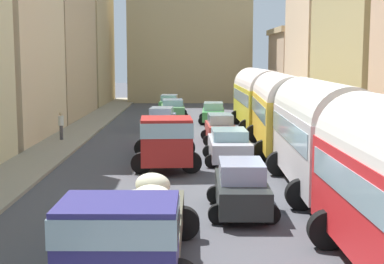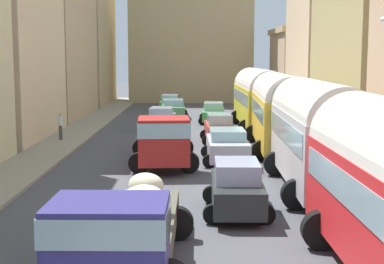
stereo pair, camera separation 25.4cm
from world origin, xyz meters
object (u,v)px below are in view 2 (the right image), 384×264
object	(u,v)px
parked_bus_2	(281,108)
car_0	(163,132)
car_2	(176,108)
car_3	(173,103)
cargo_truck_0	(123,229)
parked_bus_1	(319,130)
pedestrian_3	(63,125)
car_7	(216,113)
parked_bus_3	(261,96)
car_4	(239,188)
car_5	(230,146)
car_1	(164,118)
car_6	(222,129)
cargo_truck_1	(166,139)

from	to	relation	value
parked_bus_2	car_0	bearing A→B (deg)	163.54
car_0	car_2	distance (m)	14.49
car_3	cargo_truck_0	bearing A→B (deg)	-89.37
parked_bus_1	car_2	size ratio (longest dim) A/B	1.93
pedestrian_3	car_7	bearing A→B (deg)	46.12
pedestrian_3	parked_bus_3	bearing A→B (deg)	25.57
parked_bus_1	parked_bus_2	distance (m)	9.00
pedestrian_3	cargo_truck_0	bearing A→B (deg)	-73.72
car_4	car_5	xyz separation A→B (m)	(0.24, 8.72, -0.02)
car_1	parked_bus_1	bearing A→B (deg)	-70.02
car_5	pedestrian_3	world-z (taller)	pedestrian_3
car_4	car_6	distance (m)	14.89
car_1	car_7	size ratio (longest dim) A/B	0.95
parked_bus_2	car_1	bearing A→B (deg)	125.92
parked_bus_3	car_4	xyz separation A→B (m)	(-3.10, -21.03, -1.43)
parked_bus_1	cargo_truck_1	world-z (taller)	parked_bus_1
parked_bus_3	car_6	xyz separation A→B (m)	(-2.94, -6.14, -1.43)
car_0	pedestrian_3	distance (m)	6.01
parked_bus_3	pedestrian_3	bearing A→B (deg)	-154.43
parked_bus_3	car_6	world-z (taller)	parked_bus_3
car_5	parked_bus_2	bearing A→B (deg)	49.17
car_0	car_2	bearing A→B (deg)	89.16
parked_bus_1	car_3	size ratio (longest dim) A/B	2.19
car_0	car_2	world-z (taller)	car_0
car_6	car_4	bearing A→B (deg)	-90.61
car_5	car_4	bearing A→B (deg)	-91.56
car_5	car_6	size ratio (longest dim) A/B	1.06
cargo_truck_0	car_3	distance (m)	39.92
parked_bus_2	car_3	size ratio (longest dim) A/B	2.53
parked_bus_2	car_1	world-z (taller)	parked_bus_2
parked_bus_3	car_1	world-z (taller)	parked_bus_3
parked_bus_1	parked_bus_2	bearing A→B (deg)	90.00
car_0	car_6	distance (m)	3.44
car_0	car_7	world-z (taller)	car_0
cargo_truck_0	car_2	distance (m)	33.74
car_6	parked_bus_2	bearing A→B (deg)	-44.26
parked_bus_1	cargo_truck_0	distance (m)	10.41
car_1	cargo_truck_0	bearing A→B (deg)	-88.88
parked_bus_2	cargo_truck_1	size ratio (longest dim) A/B	1.45
car_2	car_7	world-z (taller)	car_7
parked_bus_1	pedestrian_3	distance (m)	17.23
car_6	cargo_truck_0	bearing A→B (deg)	-98.72
car_0	parked_bus_3	bearing A→B (deg)	49.01
pedestrian_3	car_2	bearing A→B (deg)	65.19
car_5	parked_bus_1	bearing A→B (deg)	-63.30
parked_bus_3	car_4	distance (m)	21.30
cargo_truck_0	cargo_truck_1	size ratio (longest dim) A/B	0.99
parked_bus_1	car_4	xyz separation A→B (m)	(-3.10, -3.03, -1.42)
parked_bus_1	car_5	bearing A→B (deg)	116.70
car_2	car_6	distance (m)	13.81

